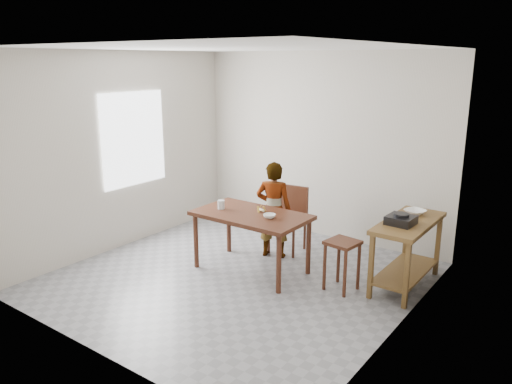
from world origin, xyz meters
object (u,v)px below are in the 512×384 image
Objects in this scene: prep_counter at (406,254)px; dining_chair at (287,220)px; dining_table at (251,242)px; child at (274,210)px; stool at (342,265)px.

dining_chair is (-1.71, 0.12, 0.05)m from prep_counter.
prep_counter reaches higher than dining_table.
prep_counter is 1.79m from child.
prep_counter is at bearing -10.67° from dining_chair.
stool is at bearing -35.90° from dining_chair.
dining_chair is 1.33m from stool.
stool is at bearing -136.67° from prep_counter.
dining_table is at bearing -157.85° from prep_counter.
dining_chair is at bearing 176.04° from prep_counter.
stool is (-0.56, -0.53, -0.10)m from prep_counter.
dining_table is 1.18m from stool.
child reaches higher than dining_chair.
dining_table is 1.86m from prep_counter.
prep_counter is 0.77m from stool.
dining_table is 1.08× the size of child.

